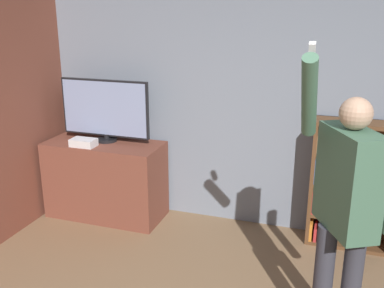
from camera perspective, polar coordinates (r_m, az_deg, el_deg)
The scene contains 6 objects.
wall_back at distance 4.52m, azimuth 9.03°, elevation 5.72°, with size 6.58×0.09×2.70m.
tv_ledge at distance 4.99m, azimuth -10.88°, elevation -4.44°, with size 1.25×0.56×0.84m.
television at distance 4.83m, azimuth -10.99°, elevation 4.28°, with size 0.99×0.22×0.66m.
game_console at distance 4.78m, azimuth -13.61°, elevation 0.18°, with size 0.26×0.16×0.08m.
bookshelf at distance 4.50m, azimuth 18.75°, elevation -5.01°, with size 0.77×0.28×1.24m.
person at distance 3.00m, azimuth 18.97°, elevation -6.98°, with size 0.62×0.59×2.06m.
Camera 1 is at (0.73, -1.73, 2.25)m, focal length 42.00 mm.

